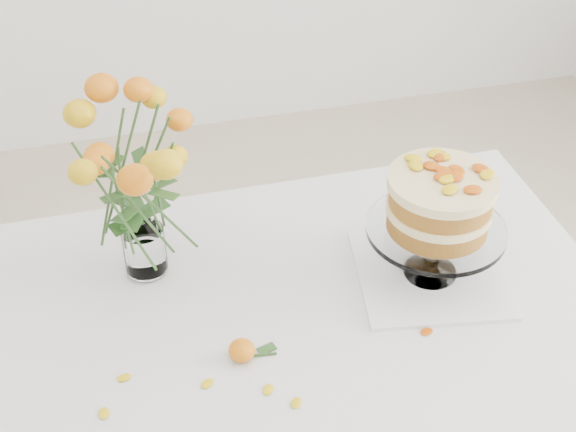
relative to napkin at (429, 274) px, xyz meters
name	(u,v)px	position (x,y,z in m)	size (l,w,h in m)	color
table	(262,361)	(-0.37, -0.07, -0.09)	(1.43, 0.93, 0.76)	tan
napkin	(429,274)	(0.00, 0.00, 0.00)	(0.29, 0.29, 0.01)	white
cake_stand	(439,208)	(0.00, 0.00, 0.17)	(0.27, 0.27, 0.24)	white
rose_vase	(133,170)	(-0.55, 0.16, 0.25)	(0.32, 0.32, 0.43)	white
loose_rose_far	(242,350)	(-0.41, -0.12, 0.02)	(0.09, 0.05, 0.04)	#D2630A
stray_petal_a	(207,384)	(-0.49, -0.17, 0.00)	(0.03, 0.02, 0.00)	#E0B80E
stray_petal_b	(268,390)	(-0.39, -0.21, 0.00)	(0.03, 0.02, 0.00)	#E0B80E
stray_petal_c	(296,403)	(-0.35, -0.25, 0.00)	(0.03, 0.02, 0.00)	#E0B80E
stray_petal_d	(124,378)	(-0.63, -0.12, 0.00)	(0.03, 0.02, 0.00)	#E0B80E
stray_petal_e	(104,414)	(-0.67, -0.19, 0.00)	(0.03, 0.02, 0.00)	#E0B80E
stray_petal_f	(427,332)	(-0.07, -0.15, 0.00)	(0.03, 0.02, 0.00)	#E0B80E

